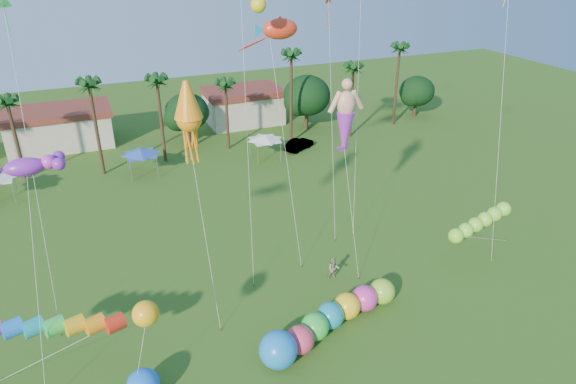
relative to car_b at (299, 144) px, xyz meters
name	(u,v)px	position (x,y,z in m)	size (l,w,h in m)	color
tree_line	(209,110)	(-9.33, 6.74, 3.58)	(69.46, 8.91, 11.00)	#3A2819
buildings_row	(149,120)	(-15.99, 12.74, 1.30)	(35.00, 7.00, 4.00)	beige
tent_row	(141,154)	(-18.90, -0.92, 2.05)	(31.00, 4.00, 0.60)	white
car_b	(299,144)	(0.00, 0.00, 0.00)	(1.48, 4.24, 1.40)	#4C4C54
spectator_b	(334,269)	(-8.46, -25.63, 0.20)	(0.88, 0.68, 1.81)	gray
caterpillar_inflatable	(326,321)	(-11.70, -30.83, 0.29)	(11.46, 5.17, 2.37)	#DD3A5D
rainbow_tube	(81,332)	(-26.30, -28.62, 2.59)	(8.80, 2.62, 3.81)	red
green_worm	(456,236)	(0.93, -27.79, 2.13)	(10.21, 3.48, 3.54)	#8BF135
orange_ball_kite	(146,314)	(-22.81, -31.43, 4.92)	(2.34, 1.76, 6.34)	#FFB214
merman_kite	(345,122)	(-6.24, -22.30, 10.58)	(2.66, 5.33, 13.98)	#F1A488
fish_kite	(280,29)	(-9.35, -17.29, 16.65)	(4.21, 6.88, 18.22)	red
squid_kite	(189,120)	(-18.26, -24.73, 13.00)	(2.17, 4.31, 16.16)	orange
lobster_kite	(25,167)	(-27.27, -26.65, 12.20)	(3.49, 4.39, 13.58)	purple
delta_kite_red	(329,3)	(-4.82, -16.20, 18.22)	(1.59, 5.21, 19.85)	red
delta_kite_green	(4,10)	(-27.15, -19.82, 19.10)	(1.32, 5.00, 20.80)	#30CE4E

